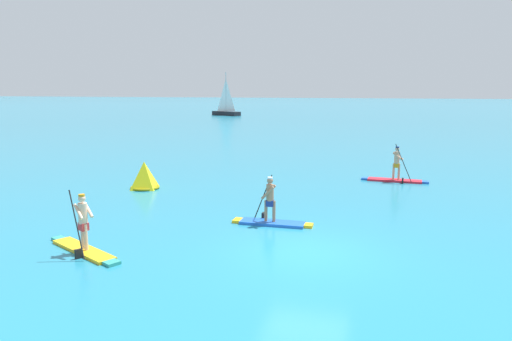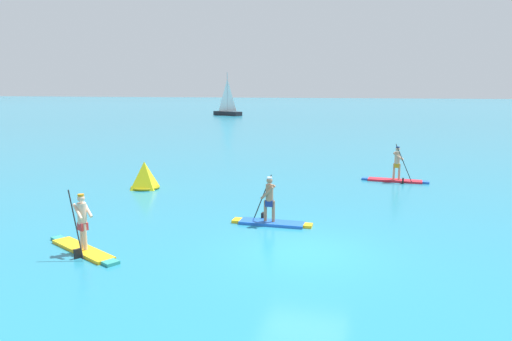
{
  "view_description": "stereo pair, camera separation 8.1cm",
  "coord_description": "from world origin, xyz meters",
  "views": [
    {
      "loc": [
        2.18,
        -13.16,
        4.71
      ],
      "look_at": [
        -3.57,
        7.36,
        1.03
      ],
      "focal_mm": 33.57,
      "sensor_mm": 36.0,
      "label": 1
    },
    {
      "loc": [
        2.26,
        -13.14,
        4.71
      ],
      "look_at": [
        -3.57,
        7.36,
        1.03
      ],
      "focal_mm": 33.57,
      "sensor_mm": 36.0,
      "label": 2
    }
  ],
  "objects": [
    {
      "name": "ground",
      "position": [
        0.0,
        0.0,
        0.0
      ],
      "size": [
        440.0,
        440.0,
        0.0
      ],
      "primitive_type": "plane",
      "color": "teal"
    },
    {
      "name": "paddleboarder_near_left",
      "position": [
        -6.24,
        -1.7,
        0.41
      ],
      "size": [
        3.25,
        1.9,
        1.97
      ],
      "rotation": [
        0.0,
        0.0,
        -0.47
      ],
      "color": "yellow",
      "rests_on": "ground"
    },
    {
      "name": "paddleboarder_mid_center",
      "position": [
        -1.69,
        2.58,
        0.37
      ],
      "size": [
        2.84,
        0.89,
        1.73
      ],
      "rotation": [
        0.0,
        0.0,
        3.16
      ],
      "color": "blue",
      "rests_on": "ground"
    },
    {
      "name": "paddleboarder_far_right",
      "position": [
        2.57,
        11.86,
        0.37
      ],
      "size": [
        3.35,
        0.98,
        2.01
      ],
      "rotation": [
        0.0,
        0.0,
        -0.06
      ],
      "color": "red",
      "rests_on": "ground"
    },
    {
      "name": "race_marker_buoy",
      "position": [
        -8.9,
        6.81,
        0.58
      ],
      "size": [
        1.56,
        1.56,
        1.3
      ],
      "color": "yellow",
      "rests_on": "ground"
    },
    {
      "name": "sailboat_left_horizon",
      "position": [
        -25.54,
        66.38,
        0.88
      ],
      "size": [
        5.79,
        4.05,
        7.42
      ],
      "rotation": [
        0.0,
        0.0,
        5.8
      ],
      "color": "black",
      "rests_on": "ground"
    }
  ]
}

